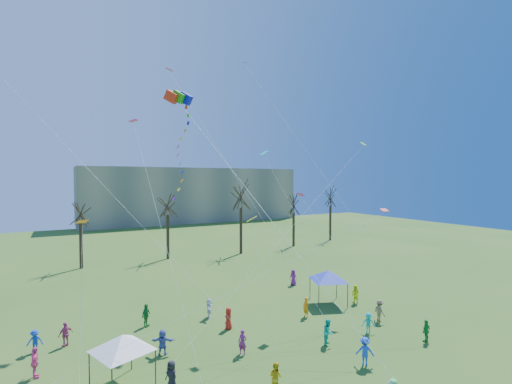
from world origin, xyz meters
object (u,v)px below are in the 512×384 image
big_box_kite (185,154)px  canopy_tent_blue (328,275)px  canopy_tent_white (122,343)px  distant_building (193,195)px

big_box_kite → canopy_tent_blue: size_ratio=5.11×
canopy_tent_white → distant_building: bearing=68.2°
distant_building → canopy_tent_blue: 72.48m
canopy_tent_white → canopy_tent_blue: size_ratio=0.95×
canopy_tent_white → canopy_tent_blue: (19.30, 4.91, 0.14)m
canopy_tent_white → big_box_kite: bearing=19.6°
distant_building → canopy_tent_blue: (-11.20, -71.45, -4.81)m
distant_building → canopy_tent_white: (-30.50, -76.35, -4.95)m
big_box_kite → canopy_tent_blue: bearing=12.7°
distant_building → big_box_kite: big_box_kite is taller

